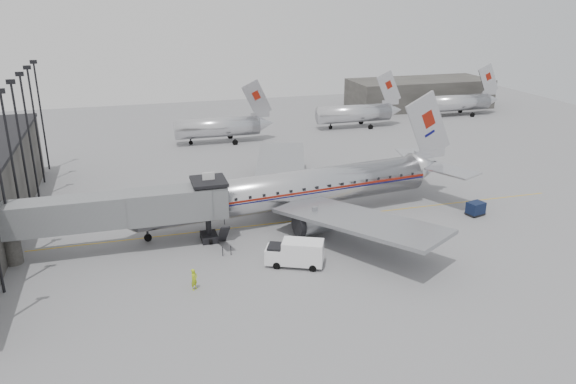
# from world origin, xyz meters

# --- Properties ---
(ground) EXTENTS (160.00, 160.00, 0.00)m
(ground) POSITION_xyz_m (0.00, 0.00, 0.00)
(ground) COLOR slate
(ground) RESTS_ON ground
(hangar) EXTENTS (30.00, 12.00, 6.00)m
(hangar) POSITION_xyz_m (45.00, 60.00, 3.00)
(hangar) COLOR #353330
(hangar) RESTS_ON ground
(apron_line) EXTENTS (60.00, 0.15, 0.01)m
(apron_line) POSITION_xyz_m (3.00, 6.00, 0.01)
(apron_line) COLOR gold
(apron_line) RESTS_ON ground
(jet_bridge) EXTENTS (21.00, 6.20, 7.10)m
(jet_bridge) POSITION_xyz_m (-16.66, 3.67, 4.18)
(jet_bridge) COLOR slate
(jet_bridge) RESTS_ON ground
(floodlight_masts) EXTENTS (0.90, 42.25, 15.25)m
(floodlight_masts) POSITION_xyz_m (-27.50, 13.00, 8.36)
(floodlight_masts) COLOR black
(floodlight_masts) RESTS_ON ground
(distant_aircraft_near) EXTENTS (16.39, 3.20, 10.26)m
(distant_aircraft_near) POSITION_xyz_m (-1.79, 42.00, 2.73)
(distant_aircraft_near) COLOR silver
(distant_aircraft_near) RESTS_ON ground
(distant_aircraft_mid) EXTENTS (16.39, 3.20, 10.26)m
(distant_aircraft_mid) POSITION_xyz_m (24.21, 46.00, 2.73)
(distant_aircraft_mid) COLOR silver
(distant_aircraft_mid) RESTS_ON ground
(distant_aircraft_far) EXTENTS (16.39, 3.20, 10.26)m
(distant_aircraft_far) POSITION_xyz_m (48.21, 50.00, 2.73)
(distant_aircraft_far) COLOR silver
(distant_aircraft_far) RESTS_ON ground
(airliner) EXTENTS (41.30, 38.05, 13.09)m
(airliner) POSITION_xyz_m (0.82, 7.13, 3.29)
(airliner) COLOR silver
(airliner) RESTS_ON ground
(service_van) EXTENTS (5.63, 4.03, 2.48)m
(service_van) POSITION_xyz_m (-2.49, -4.18, 1.30)
(service_van) COLOR white
(service_van) RESTS_ON ground
(baggage_cart_navy) EXTENTS (2.25, 1.91, 1.52)m
(baggage_cart_navy) POSITION_xyz_m (20.67, 2.00, 0.81)
(baggage_cart_navy) COLOR #0D1735
(baggage_cart_navy) RESTS_ON ground
(baggage_cart_white) EXTENTS (2.55, 2.14, 1.77)m
(baggage_cart_white) POSITION_xyz_m (10.00, -2.60, 0.94)
(baggage_cart_white) COLOR silver
(baggage_cart_white) RESTS_ON ground
(ramp_worker) EXTENTS (0.82, 0.81, 1.91)m
(ramp_worker) POSITION_xyz_m (-12.00, -6.00, 0.95)
(ramp_worker) COLOR #B1D018
(ramp_worker) RESTS_ON ground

